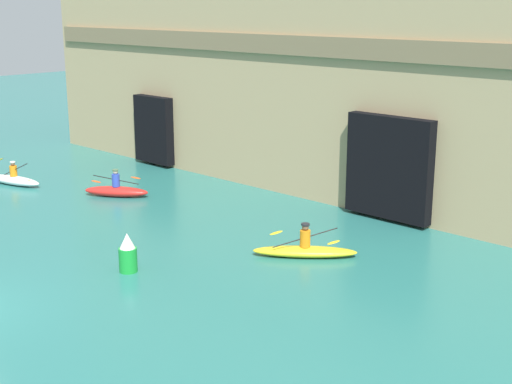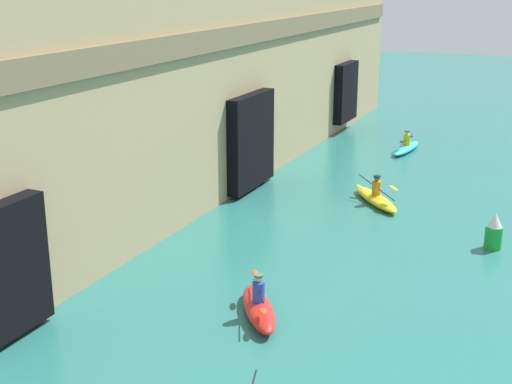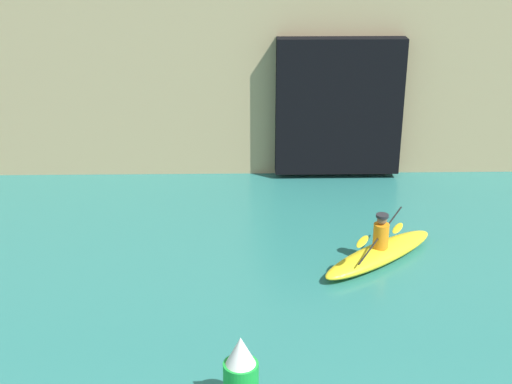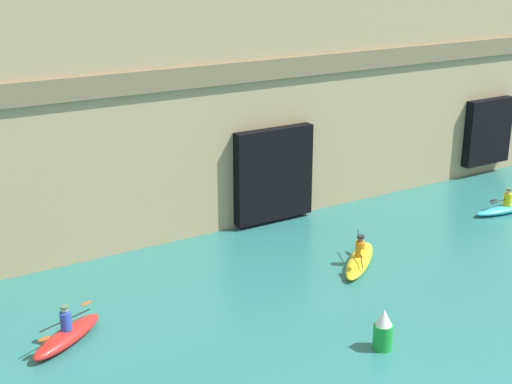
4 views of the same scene
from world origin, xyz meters
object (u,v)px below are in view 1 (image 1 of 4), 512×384
marker_buoy (128,254)px  kayak_red (116,190)px  kayak_yellow (305,250)px  kayak_white (14,180)px

marker_buoy → kayak_red: bearing=146.6°
kayak_yellow → kayak_white: kayak_white is taller
kayak_white → marker_buoy: marker_buoy is taller
kayak_yellow → kayak_red: size_ratio=1.12×
kayak_white → marker_buoy: bearing=-27.6°
kayak_yellow → marker_buoy: (-3.09, -4.79, 0.35)m
kayak_red → kayak_white: kayak_red is taller
kayak_red → marker_buoy: size_ratio=2.21×
kayak_yellow → marker_buoy: marker_buoy is taller
kayak_white → marker_buoy: (12.69, -3.02, 0.34)m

